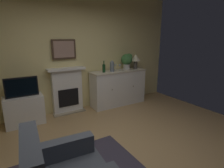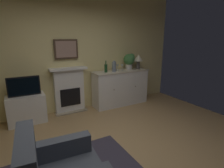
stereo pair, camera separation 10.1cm
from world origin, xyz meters
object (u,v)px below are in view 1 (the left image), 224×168
wine_bottle (104,68)px  potted_plant_small (127,60)px  wine_glass_center (120,66)px  framed_picture (64,49)px  tv_set (22,87)px  table_lamp (136,59)px  tv_cabinet (25,110)px  wine_glass_left (115,66)px  vase_decorative (112,66)px  fireplace_unit (67,90)px  sideboard_cabinet (118,88)px

wine_bottle → potted_plant_small: bearing=5.7°
wine_glass_center → framed_picture: bearing=170.2°
wine_glass_center → tv_set: wine_glass_center is taller
wine_glass_center → table_lamp: bearing=1.7°
tv_cabinet → wine_glass_left: bearing=0.3°
wine_glass_left → wine_glass_center: 0.12m
wine_glass_left → tv_set: bearing=-179.1°
wine_glass_left → vase_decorative: size_ratio=0.59×
fireplace_unit → sideboard_cabinet: size_ratio=0.72×
wine_glass_left → vase_decorative: bearing=-152.7°
sideboard_cabinet → wine_glass_left: bearing=160.0°
sideboard_cabinet → wine_bottle: (-0.45, -0.03, 0.57)m
tv_set → wine_glass_center: bearing=-0.2°
vase_decorative → tv_set: size_ratio=0.45×
wine_bottle → tv_set: (-1.87, 0.02, -0.23)m
table_lamp → vase_decorative: (-0.79, -0.05, -0.14)m
wine_glass_center → potted_plant_small: (0.27, 0.06, 0.13)m
sideboard_cabinet → vase_decorative: vase_decorative is taller
framed_picture → tv_cabinet: 1.57m
wine_glass_left → tv_cabinet: size_ratio=0.22×
vase_decorative → tv_cabinet: (-2.10, 0.07, -0.77)m
table_lamp → wine_bottle: table_lamp is taller
sideboard_cabinet → wine_bottle: 0.73m
framed_picture → wine_bottle: size_ratio=1.90×
framed_picture → potted_plant_small: size_ratio=1.28×
fireplace_unit → wine_bottle: size_ratio=3.79×
wine_glass_left → framed_picture: bearing=171.3°
tv_cabinet → vase_decorative: bearing=-1.8°
potted_plant_small → vase_decorative: bearing=-169.9°
framed_picture → wine_glass_left: size_ratio=3.33×
wine_bottle → tv_cabinet: wine_bottle is taller
fireplace_unit → sideboard_cabinet: fireplace_unit is taller
wine_glass_center → potted_plant_small: bearing=12.7°
vase_decorative → potted_plant_small: size_ratio=0.65×
wine_bottle → vase_decorative: bearing=-5.1°
wine_glass_left → potted_plant_small: 0.41m
wine_glass_left → wine_glass_center: (0.11, -0.04, 0.00)m
wine_bottle → tv_cabinet: size_ratio=0.39×
fireplace_unit → vase_decorative: size_ratio=3.91×
table_lamp → vase_decorative: size_ratio=1.42×
fireplace_unit → wine_glass_center: (1.38, -0.19, 0.51)m
wine_bottle → framed_picture: bearing=164.3°
framed_picture → vase_decorative: 1.24m
vase_decorative → fireplace_unit: bearing=168.6°
fireplace_unit → table_lamp: (1.92, -0.18, 0.67)m
fireplace_unit → wine_glass_left: wine_glass_left is taller
wine_glass_left → tv_cabinet: 2.37m
framed_picture → tv_set: size_ratio=0.89×
wine_glass_left → fireplace_unit: bearing=173.3°
framed_picture → tv_cabinet: bearing=-168.0°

